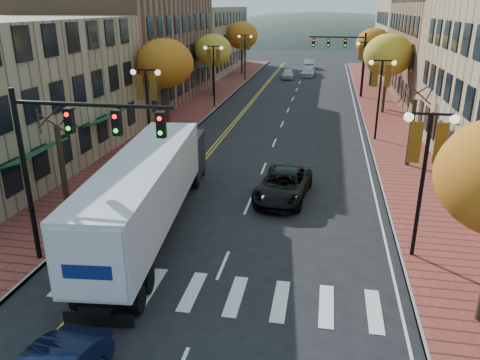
% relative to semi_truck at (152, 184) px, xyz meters
% --- Properties ---
extents(ground, '(200.00, 200.00, 0.00)m').
position_rel_semi_truck_xyz_m(ground, '(3.81, -6.60, -2.24)').
color(ground, black).
rests_on(ground, ground).
extents(sidewalk_left, '(4.00, 85.00, 0.15)m').
position_rel_semi_truck_xyz_m(sidewalk_left, '(-5.19, 25.90, -2.17)').
color(sidewalk_left, brown).
rests_on(sidewalk_left, ground).
extents(sidewalk_right, '(4.00, 85.00, 0.15)m').
position_rel_semi_truck_xyz_m(sidewalk_right, '(12.81, 25.90, -2.17)').
color(sidewalk_right, brown).
rests_on(sidewalk_right, ground).
extents(building_left_mid, '(12.00, 24.00, 11.00)m').
position_rel_semi_truck_xyz_m(building_left_mid, '(-13.19, 29.40, 3.26)').
color(building_left_mid, brown).
rests_on(building_left_mid, ground).
extents(building_left_far, '(12.00, 26.00, 9.50)m').
position_rel_semi_truck_xyz_m(building_left_far, '(-13.19, 54.40, 2.51)').
color(building_left_far, '#9E8966').
rests_on(building_left_far, ground).
extents(building_right_mid, '(15.00, 24.00, 10.00)m').
position_rel_semi_truck_xyz_m(building_right_mid, '(22.31, 35.40, 2.76)').
color(building_right_mid, brown).
rests_on(building_right_mid, ground).
extents(building_right_far, '(15.00, 20.00, 11.00)m').
position_rel_semi_truck_xyz_m(building_right_far, '(22.31, 57.40, 3.26)').
color(building_right_far, '#9E8966').
rests_on(building_right_far, ground).
extents(tree_left_a, '(0.28, 0.28, 4.20)m').
position_rel_semi_truck_xyz_m(tree_left_a, '(-5.19, 1.40, 0.01)').
color(tree_left_a, '#382619').
rests_on(tree_left_a, sidewalk_left).
extents(tree_left_b, '(4.48, 4.48, 7.21)m').
position_rel_semi_truck_xyz_m(tree_left_b, '(-5.19, 17.40, 3.20)').
color(tree_left_b, '#382619').
rests_on(tree_left_b, sidewalk_left).
extents(tree_left_c, '(4.16, 4.16, 6.69)m').
position_rel_semi_truck_xyz_m(tree_left_c, '(-5.19, 33.40, 2.81)').
color(tree_left_c, '#382619').
rests_on(tree_left_c, sidewalk_left).
extents(tree_left_d, '(4.61, 4.61, 7.42)m').
position_rel_semi_truck_xyz_m(tree_left_d, '(-5.19, 51.40, 3.36)').
color(tree_left_d, '#382619').
rests_on(tree_left_d, sidewalk_left).
extents(tree_right_b, '(0.28, 0.28, 4.20)m').
position_rel_semi_truck_xyz_m(tree_right_b, '(12.81, 11.40, 0.01)').
color(tree_right_b, '#382619').
rests_on(tree_right_b, sidewalk_right).
extents(tree_right_c, '(4.48, 4.48, 7.21)m').
position_rel_semi_truck_xyz_m(tree_right_c, '(12.81, 27.40, 3.20)').
color(tree_right_c, '#382619').
rests_on(tree_right_c, sidewalk_right).
extents(tree_right_d, '(4.35, 4.35, 7.00)m').
position_rel_semi_truck_xyz_m(tree_right_d, '(12.81, 43.40, 3.05)').
color(tree_right_d, '#382619').
rests_on(tree_right_d, sidewalk_right).
extents(lamp_left_b, '(1.96, 0.36, 6.05)m').
position_rel_semi_truck_xyz_m(lamp_left_b, '(-3.69, 9.40, 2.05)').
color(lamp_left_b, black).
rests_on(lamp_left_b, ground).
extents(lamp_left_c, '(1.96, 0.36, 6.05)m').
position_rel_semi_truck_xyz_m(lamp_left_c, '(-3.69, 27.40, 2.05)').
color(lamp_left_c, black).
rests_on(lamp_left_c, ground).
extents(lamp_left_d, '(1.96, 0.36, 6.05)m').
position_rel_semi_truck_xyz_m(lamp_left_d, '(-3.69, 45.40, 2.05)').
color(lamp_left_d, black).
rests_on(lamp_left_d, ground).
extents(lamp_right_a, '(1.96, 0.36, 6.05)m').
position_rel_semi_truck_xyz_m(lamp_right_a, '(11.31, -0.60, 2.05)').
color(lamp_right_a, black).
rests_on(lamp_right_a, ground).
extents(lamp_right_b, '(1.96, 0.36, 6.05)m').
position_rel_semi_truck_xyz_m(lamp_right_b, '(11.31, 17.40, 2.05)').
color(lamp_right_b, black).
rests_on(lamp_right_b, ground).
extents(lamp_right_c, '(1.96, 0.36, 6.05)m').
position_rel_semi_truck_xyz_m(lamp_right_c, '(11.31, 35.40, 2.05)').
color(lamp_right_c, black).
rests_on(lamp_right_c, ground).
extents(traffic_mast_near, '(6.10, 0.35, 7.00)m').
position_rel_semi_truck_xyz_m(traffic_mast_near, '(-1.67, -3.61, 2.68)').
color(traffic_mast_near, black).
rests_on(traffic_mast_near, ground).
extents(traffic_mast_far, '(6.10, 0.34, 7.00)m').
position_rel_semi_truck_xyz_m(traffic_mast_far, '(9.28, 35.39, 2.68)').
color(traffic_mast_far, black).
rests_on(traffic_mast_far, ground).
extents(semi_truck, '(4.00, 15.52, 3.84)m').
position_rel_semi_truck_xyz_m(semi_truck, '(0.00, 0.00, 0.00)').
color(semi_truck, black).
rests_on(semi_truck, ground).
extents(black_suv, '(3.05, 5.61, 1.49)m').
position_rel_semi_truck_xyz_m(black_suv, '(5.49, 4.72, -1.50)').
color(black_suv, black).
rests_on(black_suv, ground).
extents(car_far_white, '(1.74, 4.03, 1.35)m').
position_rel_semi_truck_xyz_m(car_far_white, '(1.94, 48.43, -1.57)').
color(car_far_white, beige).
rests_on(car_far_white, ground).
extents(car_far_silver, '(2.15, 4.77, 1.36)m').
position_rel_semi_truck_xyz_m(car_far_silver, '(4.66, 51.44, -1.56)').
color(car_far_silver, '#B2B3BB').
rests_on(car_far_silver, ground).
extents(car_far_oncoming, '(1.84, 4.44, 1.43)m').
position_rel_semi_truck_xyz_m(car_far_oncoming, '(4.31, 60.63, -1.53)').
color(car_far_oncoming, '#AEAFB6').
rests_on(car_far_oncoming, ground).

